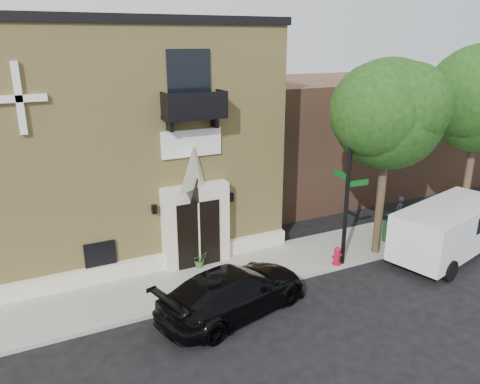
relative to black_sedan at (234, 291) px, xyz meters
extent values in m
plane|color=black|center=(1.10, 0.84, -0.78)|extent=(120.00, 120.00, 0.00)
cube|color=gray|center=(2.10, 2.34, -0.70)|extent=(42.00, 3.00, 0.15)
cube|color=tan|center=(-1.90, 8.84, 3.72)|extent=(12.00, 10.00, 9.00)
cube|color=black|center=(-1.90, 8.84, 8.37)|extent=(12.20, 10.20, 0.30)
cube|color=silver|center=(-1.90, 3.72, -0.33)|extent=(12.00, 0.30, 0.60)
cube|color=silver|center=(0.10, 3.59, 0.97)|extent=(2.60, 0.55, 3.20)
pyramid|color=silver|center=(0.10, 3.59, 3.32)|extent=(2.60, 0.55, 1.50)
cube|color=black|center=(0.10, 3.30, 0.67)|extent=(1.70, 0.06, 2.60)
cube|color=silver|center=(0.10, 3.26, 0.67)|extent=(0.06, 0.04, 2.60)
cube|color=white|center=(0.10, 3.78, 4.12)|extent=(2.30, 0.10, 1.00)
cube|color=black|center=(0.10, 3.39, 5.12)|extent=(2.20, 0.90, 0.10)
cube|color=black|center=(0.10, 2.96, 5.57)|extent=(2.20, 0.06, 0.90)
cube|color=black|center=(-0.95, 3.39, 5.57)|extent=(0.06, 0.90, 0.90)
cube|color=black|center=(1.15, 3.39, 5.57)|extent=(0.06, 0.90, 0.90)
cube|color=black|center=(0.10, 3.81, 6.32)|extent=(1.60, 0.08, 2.20)
cube|color=white|center=(-5.40, 3.76, 6.02)|extent=(0.22, 0.14, 2.20)
cube|color=white|center=(-5.40, 3.76, 6.02)|extent=(1.60, 0.14, 0.22)
cube|color=black|center=(-3.50, 3.79, 0.37)|extent=(1.10, 0.10, 1.00)
cube|color=orange|center=(-3.50, 3.82, 0.37)|extent=(0.85, 0.06, 0.75)
cube|color=black|center=(-1.45, 3.72, 1.82)|extent=(0.18, 0.18, 0.32)
cube|color=black|center=(1.65, 3.72, 1.82)|extent=(0.18, 0.18, 0.32)
cube|color=brown|center=(13.10, 9.84, 2.42)|extent=(18.00, 8.00, 6.40)
cylinder|color=#38281C|center=(7.10, 1.29, 1.47)|extent=(0.32, 0.32, 4.20)
sphere|color=#16340E|center=(7.10, 1.29, 5.04)|extent=(4.20, 4.20, 4.20)
sphere|color=#16340E|center=(7.90, 1.59, 4.74)|extent=(3.36, 3.36, 3.36)
sphere|color=#16340E|center=(6.40, 1.09, 5.24)|extent=(3.57, 3.57, 3.57)
sphere|color=#16340E|center=(7.30, 0.59, 5.44)|extent=(3.15, 3.15, 3.15)
cylinder|color=#38281C|center=(12.10, 1.29, 1.59)|extent=(0.32, 0.32, 4.42)
sphere|color=#16340E|center=(12.10, 1.29, 5.37)|extent=(4.50, 4.50, 4.50)
sphere|color=#16340E|center=(11.40, 1.09, 5.57)|extent=(3.82, 3.82, 3.83)
imported|color=black|center=(0.00, 0.00, 0.00)|extent=(5.73, 3.51, 1.55)
cube|color=white|center=(9.45, -0.17, 0.53)|extent=(5.83, 3.47, 1.86)
cube|color=white|center=(11.57, 0.37, -0.01)|extent=(1.60, 2.39, 0.76)
cube|color=black|center=(11.99, 0.48, 0.86)|extent=(0.78, 1.88, 0.76)
cylinder|color=black|center=(8.02, -1.61, -0.36)|extent=(0.87, 0.47, 0.83)
cylinder|color=black|center=(7.50, 0.40, -0.36)|extent=(0.87, 0.47, 0.83)
cylinder|color=black|center=(10.89, 1.27, -0.36)|extent=(0.87, 0.47, 0.83)
cylinder|color=black|center=(5.19, 1.04, 2.50)|extent=(0.17, 0.17, 6.26)
cube|color=#084C16|center=(5.66, 1.01, 2.61)|extent=(0.89, 0.10, 0.23)
cube|color=#084C16|center=(5.22, 1.51, 2.87)|extent=(0.10, 0.89, 0.23)
cylinder|color=maroon|center=(4.93, 1.04, -0.59)|extent=(0.34, 0.34, 0.08)
cylinder|color=maroon|center=(4.93, 1.04, -0.29)|extent=(0.24, 0.24, 0.52)
sphere|color=maroon|center=(4.93, 1.04, -0.01)|extent=(0.24, 0.24, 0.24)
cylinder|color=maroon|center=(4.93, 1.04, -0.25)|extent=(0.42, 0.11, 0.11)
cube|color=#0E3515|center=(8.92, 1.51, -0.11)|extent=(1.71, 1.00, 1.03)
cube|color=black|center=(8.92, 1.51, 0.45)|extent=(1.76, 1.04, 0.11)
imported|color=#3C602E|center=(0.08, 3.24, -0.30)|extent=(0.65, 0.58, 0.65)
imported|color=black|center=(9.69, 2.73, 0.16)|extent=(0.66, 0.53, 1.57)
camera|label=1|loc=(-5.72, -12.04, 7.74)|focal=35.00mm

